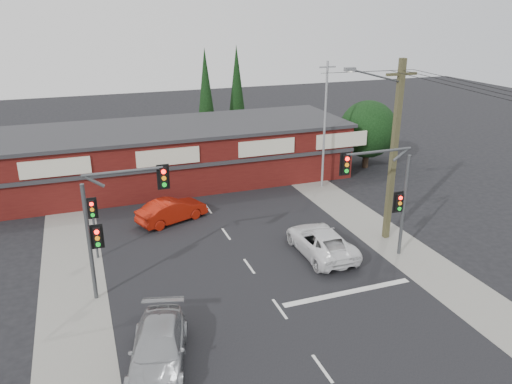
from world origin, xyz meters
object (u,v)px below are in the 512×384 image
object	(u,v)px
white_suv	(321,241)
silver_suv	(158,349)
utility_pole	(392,146)
red_sedan	(172,210)
shop_building	(172,154)

from	to	relation	value
white_suv	silver_suv	world-z (taller)	white_suv
silver_suv	utility_pole	size ratio (longest dim) A/B	0.49
white_suv	red_sedan	size ratio (longest dim) A/B	1.17
silver_suv	utility_pole	distance (m)	16.05
red_sedan	utility_pole	distance (m)	13.52
red_sedan	shop_building	xyz separation A→B (m)	(1.58, 7.57, 1.41)
silver_suv	white_suv	bearing A→B (deg)	46.66
red_sedan	utility_pole	size ratio (longest dim) A/B	0.44
utility_pole	red_sedan	bearing A→B (deg)	149.56
utility_pole	silver_suv	bearing A→B (deg)	-155.04
silver_suv	red_sedan	bearing A→B (deg)	91.89
silver_suv	red_sedan	size ratio (longest dim) A/B	1.12
white_suv	shop_building	xyz separation A→B (m)	(-5.06, 14.52, 1.42)
red_sedan	shop_building	bearing A→B (deg)	-33.67
white_suv	shop_building	world-z (taller)	shop_building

